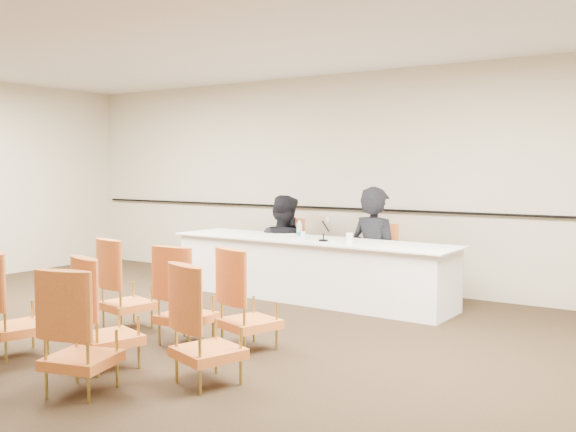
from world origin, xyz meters
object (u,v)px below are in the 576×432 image
Objects in this scene: aud_chair_front_right at (249,299)px; aud_chair_back_mid at (108,312)px; drinking_glass at (303,235)px; aud_chair_back_left at (19,303)px; aud_chair_extra at (81,330)px; panelist_second at (283,256)px; panelist_main_chair at (375,261)px; coffee_cup at (349,238)px; aud_chair_front_mid at (186,294)px; panel_table at (309,269)px; aud_chair_back_right at (208,323)px; panelist_main at (375,263)px; water_bottle at (299,229)px; microphone at (323,229)px; aud_chair_front_left at (127,283)px; panelist_second_chair at (283,253)px.

aud_chair_front_right and aud_chair_back_mid have the same top height.
drinking_glass is 3.57m from aud_chair_back_left.
aud_chair_extra reaches higher than drinking_glass.
panelist_second reaches higher than drinking_glass.
panelist_main_chair reaches higher than drinking_glass.
aud_chair_back_mid is at bearing -96.58° from panelist_main_chair.
aud_chair_front_mid is at bearing -104.87° from coffee_cup.
aud_chair_front_mid and aud_chair_front_right have the same top height.
panel_table is at bearing 56.87° from drinking_glass.
panelist_main_chair is at bearing 76.82° from aud_chair_front_mid.
coffee_cup is 3.02m from aud_chair_back_right.
panelist_main reaches higher than water_bottle.
aud_chair_back_right is at bearing -70.16° from panel_table.
microphone is 3.74m from aud_chair_extra.
panel_table is at bearing 125.97° from aud_chair_front_right.
aud_chair_front_mid is 1.00× the size of aud_chair_back_right.
aud_chair_back_left is at bearing -151.07° from aud_chair_back_right.
panelist_second is 7.35× the size of water_bottle.
aud_chair_front_left is at bearing -159.22° from aud_chair_front_right.
panelist_second_chair is 3.23× the size of microphone.
microphone is at bearing 76.05° from aud_chair_extra.
water_bottle reaches higher than panel_table.
microphone is (1.08, -0.72, 0.50)m from panelist_second.
aud_chair_front_left is at bearing -107.10° from panel_table.
panelist_main_chair is 7.18× the size of coffee_cup.
panelist_main_chair and aud_chair_front_left have the same top height.
panel_table is 38.63× the size of drinking_glass.
microphone is at bearing 122.30° from aud_chair_back_right.
aud_chair_back_left is 1.28m from aud_chair_extra.
water_bottle reaches higher than aud_chair_extra.
panelist_second_chair is at bearing 136.61° from water_bottle.
panelist_second reaches higher than water_bottle.
panelist_main_chair is at bearing 84.46° from aud_chair_back_left.
drinking_glass is (-0.70, -0.62, 0.35)m from panelist_main_chair.
panel_table is 3.33m from aud_chair_back_mid.
coffee_cup is (1.48, -0.80, 0.37)m from panelist_second_chair.
aud_chair_front_right is (1.53, 0.07, 0.00)m from aud_chair_front_left.
drinking_glass is 3.28m from aud_chair_back_mid.
panel_table is 2.37m from aud_chair_front_right.
water_bottle is 0.25× the size of aud_chair_front_left.
aud_chair_front_left is (-1.45, -2.87, 0.00)m from panelist_main_chair.
coffee_cup is (0.03, -0.75, 0.39)m from panelist_main.
drinking_glass is 3.81m from aud_chair_extra.
aud_chair_front_mid is 0.93m from aud_chair_back_mid.
aud_chair_back_mid is (-0.58, -3.88, 0.00)m from panelist_main_chair.
panelist_second is at bearing 136.61° from water_bottle.
panelist_second is 1.39m from microphone.
aud_chair_back_left reaches higher than drinking_glass.
panelist_main is 1.45m from panelist_second_chair.
aud_chair_back_mid is at bearing -93.74° from aud_chair_front_mid.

